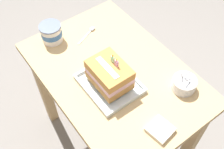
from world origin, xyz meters
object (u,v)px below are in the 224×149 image
napkin_pile (160,129)px  bowl_stack (184,84)px  foil_tray (110,84)px  serving_spoon_near_tray (91,30)px  birthday_cake (109,74)px  ice_cream_tub (51,33)px

napkin_pile → bowl_stack: bearing=112.9°
foil_tray → bowl_stack: (0.22, 0.27, 0.02)m
foil_tray → serving_spoon_near_tray: bearing=159.7°
birthday_cake → serving_spoon_near_tray: 0.40m
foil_tray → ice_cream_tub: 0.44m
ice_cream_tub → bowl_stack: bearing=27.7°
serving_spoon_near_tray → napkin_pile: (0.69, -0.10, 0.00)m
bowl_stack → ice_cream_tub: (-0.66, -0.34, 0.02)m
birthday_cake → ice_cream_tub: size_ratio=1.68×
bowl_stack → serving_spoon_near_tray: bearing=-166.6°
foil_tray → serving_spoon_near_tray: (-0.36, 0.13, -0.00)m
birthday_cake → bowl_stack: 0.36m
serving_spoon_near_tray → foil_tray: bearing=-20.3°
birthday_cake → ice_cream_tub: (-0.43, -0.07, -0.03)m
birthday_cake → napkin_pile: 0.34m
foil_tray → serving_spoon_near_tray: 0.39m
foil_tray → birthday_cake: birthday_cake is taller
ice_cream_tub → birthday_cake: bearing=9.1°
birthday_cake → napkin_pile: bearing=5.4°
bowl_stack → serving_spoon_near_tray: bowl_stack is taller
birthday_cake → ice_cream_tub: birthday_cake is taller
bowl_stack → napkin_pile: (0.10, -0.24, -0.02)m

